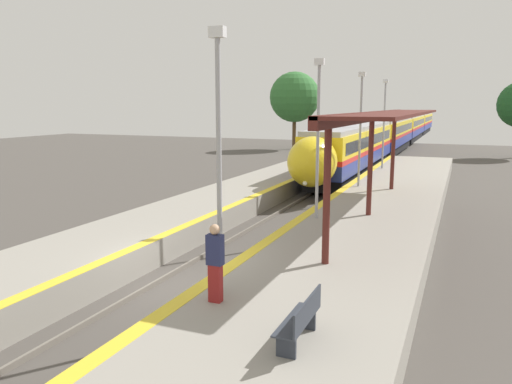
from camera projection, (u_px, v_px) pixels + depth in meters
ground_plane at (181, 286)px, 14.68m from camera, size 120.00×120.00×0.00m
rail_left at (160, 280)px, 14.94m from camera, size 0.08×90.00×0.15m
rail_right at (203, 287)px, 14.39m from camera, size 0.08×90.00×0.15m
train at (400, 130)px, 61.72m from camera, size 2.73×80.51×3.79m
platform_right at (316, 291)px, 13.05m from camera, size 5.08×64.00×0.93m
platform_left at (88, 257)px, 15.90m from camera, size 3.74×64.00×0.93m
platform_bench at (302, 319)px, 9.13m from camera, size 0.44×1.62×0.89m
person_waiting at (215, 262)px, 11.00m from camera, size 0.36×0.23×1.78m
railway_signal at (342, 135)px, 42.20m from camera, size 0.28×0.28×4.49m
lamppost_near at (219, 147)px, 11.27m from camera, size 0.36×0.20×6.02m
lamppost_mid at (318, 130)px, 18.80m from camera, size 0.36×0.20×6.02m
lamppost_far at (361, 123)px, 26.33m from camera, size 0.36×0.20×6.02m
lamppost_farthest at (384, 119)px, 33.85m from camera, size 0.36×0.20×6.02m
station_canopy at (387, 119)px, 19.05m from camera, size 2.02×16.39×4.08m
background_tree_left at (295, 97)px, 58.49m from camera, size 5.88×5.88×9.08m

